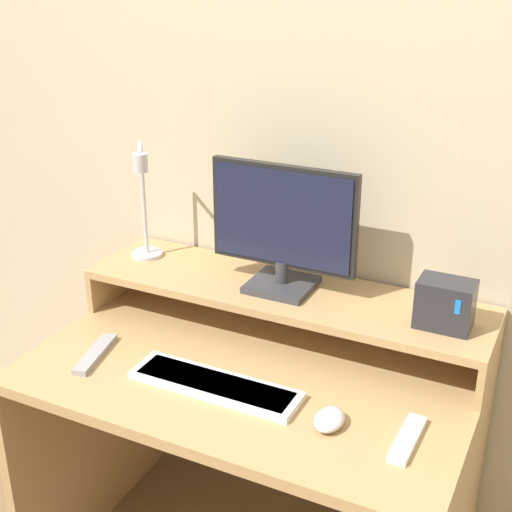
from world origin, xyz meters
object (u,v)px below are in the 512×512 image
object	(u,v)px
router_dock	(445,304)
remote_control	(95,354)
monitor	(283,227)
remote_secondary	(407,439)
mouse	(329,419)
desk_lamp	(144,208)
keyboard	(215,385)

from	to	relation	value
router_dock	remote_control	size ratio (longest dim) A/B	0.68
monitor	remote_secondary	xyz separation A→B (m)	(0.45, -0.33, -0.30)
monitor	mouse	world-z (taller)	monitor
desk_lamp	mouse	size ratio (longest dim) A/B	3.72
monitor	mouse	distance (m)	0.53
monitor	keyboard	xyz separation A→B (m)	(-0.03, -0.33, -0.30)
desk_lamp	router_dock	world-z (taller)	desk_lamp
monitor	mouse	xyz separation A→B (m)	(0.28, -0.35, -0.29)
desk_lamp	router_dock	distance (m)	0.88
remote_secondary	desk_lamp	bearing A→B (deg)	160.32
remote_control	remote_secondary	distance (m)	0.83
desk_lamp	remote_control	xyz separation A→B (m)	(0.05, -0.33, -0.29)
router_dock	remote_secondary	xyz separation A→B (m)	(0.01, -0.30, -0.19)
monitor	desk_lamp	world-z (taller)	desk_lamp
router_dock	keyboard	xyz separation A→B (m)	(-0.47, -0.31, -0.18)
router_dock	mouse	size ratio (longest dim) A/B	1.41
desk_lamp	keyboard	distance (m)	0.59
remote_secondary	monitor	bearing A→B (deg)	143.71
desk_lamp	remote_secondary	distance (m)	0.98
monitor	keyboard	size ratio (longest dim) A/B	0.94
router_dock	remote_control	xyz separation A→B (m)	(-0.82, -0.32, -0.19)
monitor	keyboard	world-z (taller)	monitor
keyboard	mouse	size ratio (longest dim) A/B	4.53
remote_secondary	keyboard	bearing A→B (deg)	-179.47
mouse	keyboard	bearing A→B (deg)	176.83
router_dock	mouse	xyz separation A→B (m)	(-0.17, -0.33, -0.18)
desk_lamp	mouse	xyz separation A→B (m)	(0.71, -0.34, -0.28)
mouse	remote_control	size ratio (longest dim) A/B	0.48
router_dock	remote_secondary	world-z (taller)	router_dock
router_dock	remote_secondary	bearing A→B (deg)	-88.93
mouse	monitor	bearing A→B (deg)	128.21
monitor	mouse	bearing A→B (deg)	-51.79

